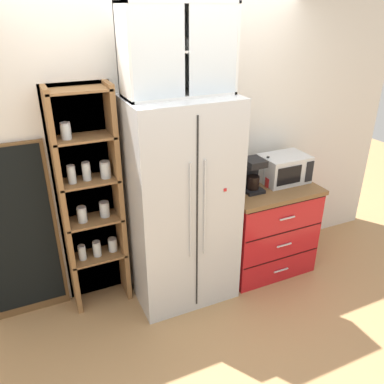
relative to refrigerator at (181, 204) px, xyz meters
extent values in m
plane|color=tan|center=(0.00, -0.04, -0.91)|extent=(10.69, 10.69, 0.00)
cube|color=silver|center=(0.00, 0.36, 0.37)|extent=(4.99, 0.10, 2.55)
cube|color=silver|center=(0.00, 0.00, 0.00)|extent=(0.86, 0.62, 1.82)
cube|color=black|center=(0.00, -0.32, 0.00)|extent=(0.01, 0.01, 1.67)
cylinder|color=silver|center=(-0.06, -0.33, 0.09)|extent=(0.02, 0.02, 0.82)
cylinder|color=silver|center=(0.06, -0.33, 0.09)|extent=(0.02, 0.02, 0.82)
cube|color=red|center=(0.24, -0.32, 0.22)|extent=(0.02, 0.01, 0.02)
cube|color=brown|center=(-0.71, 0.33, 0.05)|extent=(0.52, 0.04, 1.93)
cube|color=olive|center=(-0.93, 0.19, 0.05)|extent=(0.04, 0.25, 1.93)
cube|color=olive|center=(-0.49, 0.19, 0.05)|extent=(0.04, 0.25, 1.93)
cube|color=olive|center=(-0.71, 0.19, -0.44)|extent=(0.46, 0.25, 0.02)
cylinder|color=silver|center=(-0.84, 0.18, -0.37)|extent=(0.07, 0.07, 0.12)
cylinder|color=white|center=(-0.84, 0.18, -0.39)|extent=(0.06, 0.06, 0.08)
cylinder|color=#B2B2B7|center=(-0.84, 0.18, -0.31)|extent=(0.06, 0.06, 0.01)
cylinder|color=silver|center=(-0.72, 0.18, -0.37)|extent=(0.07, 0.07, 0.13)
cylinder|color=white|center=(-0.72, 0.18, -0.39)|extent=(0.06, 0.06, 0.09)
cylinder|color=#B2B2B7|center=(-0.72, 0.18, -0.30)|extent=(0.07, 0.07, 0.01)
cylinder|color=silver|center=(-0.57, 0.20, -0.38)|extent=(0.08, 0.08, 0.11)
cylinder|color=#2D2D2D|center=(-0.57, 0.20, -0.40)|extent=(0.07, 0.07, 0.07)
cylinder|color=#B2B2B7|center=(-0.57, 0.20, -0.32)|extent=(0.07, 0.07, 0.01)
cube|color=olive|center=(-0.71, 0.19, -0.09)|extent=(0.46, 0.25, 0.02)
cylinder|color=silver|center=(-0.80, 0.18, -0.02)|extent=(0.08, 0.08, 0.12)
cylinder|color=brown|center=(-0.80, 0.18, -0.04)|extent=(0.07, 0.07, 0.08)
cylinder|color=#B2B2B7|center=(-0.80, 0.18, 0.05)|extent=(0.07, 0.07, 0.01)
cylinder|color=silver|center=(-0.61, 0.20, -0.02)|extent=(0.08, 0.08, 0.12)
cylinder|color=beige|center=(-0.61, 0.20, -0.04)|extent=(0.07, 0.07, 0.08)
cylinder|color=#B2B2B7|center=(-0.61, 0.20, 0.05)|extent=(0.08, 0.08, 0.01)
cube|color=olive|center=(-0.71, 0.19, 0.27)|extent=(0.46, 0.25, 0.02)
cylinder|color=silver|center=(-0.84, 0.18, 0.34)|extent=(0.06, 0.06, 0.13)
cylinder|color=#382316|center=(-0.84, 0.18, 0.32)|extent=(0.05, 0.05, 0.09)
cylinder|color=#B2B2B7|center=(-0.84, 0.18, 0.42)|extent=(0.06, 0.06, 0.01)
cylinder|color=silver|center=(-0.72, 0.19, 0.34)|extent=(0.07, 0.07, 0.14)
cylinder|color=#E0C67F|center=(-0.72, 0.19, 0.32)|extent=(0.06, 0.06, 0.09)
cylinder|color=#B2B2B7|center=(-0.72, 0.19, 0.42)|extent=(0.06, 0.06, 0.01)
cylinder|color=silver|center=(-0.57, 0.18, 0.34)|extent=(0.08, 0.08, 0.13)
cylinder|color=#B77A38|center=(-0.57, 0.18, 0.32)|extent=(0.07, 0.07, 0.09)
cylinder|color=#B2B2B7|center=(-0.57, 0.18, 0.41)|extent=(0.08, 0.08, 0.01)
cube|color=olive|center=(-0.71, 0.19, 0.62)|extent=(0.46, 0.25, 0.02)
cylinder|color=silver|center=(-0.83, 0.18, 0.69)|extent=(0.08, 0.08, 0.11)
cylinder|color=#CCB78C|center=(-0.83, 0.18, 0.67)|extent=(0.07, 0.07, 0.08)
cylinder|color=#B2B2B7|center=(-0.83, 0.18, 0.75)|extent=(0.07, 0.07, 0.01)
cube|color=olive|center=(-0.71, 0.19, 0.98)|extent=(0.46, 0.25, 0.02)
cube|color=red|center=(0.90, 0.01, -0.48)|extent=(0.86, 0.60, 0.86)
cube|color=brown|center=(0.90, 0.01, -0.03)|extent=(0.89, 0.63, 0.04)
cube|color=black|center=(0.90, -0.30, -0.64)|extent=(0.84, 0.00, 0.01)
cube|color=silver|center=(0.90, -0.30, -0.77)|extent=(0.16, 0.01, 0.01)
cube|color=black|center=(0.90, -0.30, -0.35)|extent=(0.84, 0.00, 0.01)
cube|color=silver|center=(0.90, -0.30, -0.48)|extent=(0.16, 0.01, 0.01)
cube|color=black|center=(0.90, -0.30, -0.06)|extent=(0.84, 0.00, 0.01)
cube|color=silver|center=(0.90, -0.30, -0.20)|extent=(0.16, 0.01, 0.01)
cube|color=silver|center=(1.09, 0.06, 0.12)|extent=(0.44, 0.32, 0.26)
cube|color=black|center=(1.03, -0.10, 0.12)|extent=(0.26, 0.01, 0.17)
cube|color=black|center=(1.26, -0.10, 0.12)|extent=(0.08, 0.01, 0.20)
cube|color=black|center=(0.70, -0.01, 0.00)|extent=(0.17, 0.20, 0.03)
cube|color=black|center=(0.70, 0.06, 0.14)|extent=(0.17, 0.06, 0.30)
cube|color=black|center=(0.70, -0.01, 0.27)|extent=(0.17, 0.20, 0.06)
cylinder|color=black|center=(0.70, -0.02, 0.08)|extent=(0.11, 0.11, 0.12)
cylinder|color=navy|center=(0.53, 0.04, 0.03)|extent=(0.07, 0.07, 0.09)
torus|color=navy|center=(0.58, 0.04, 0.03)|extent=(0.05, 0.01, 0.05)
cylinder|color=red|center=(0.90, 0.01, 0.03)|extent=(0.08, 0.08, 0.09)
torus|color=red|center=(0.95, 0.01, 0.04)|extent=(0.05, 0.01, 0.05)
cylinder|color=silver|center=(0.90, 0.06, 0.09)|extent=(0.06, 0.06, 0.20)
cone|color=silver|center=(0.90, 0.06, 0.19)|extent=(0.06, 0.06, 0.04)
cylinder|color=silver|center=(0.90, 0.06, 0.22)|extent=(0.03, 0.03, 0.07)
cylinder|color=black|center=(0.90, 0.06, 0.26)|extent=(0.03, 0.03, 0.01)
cube|color=silver|center=(0.00, 0.17, 1.23)|extent=(0.83, 0.02, 0.64)
cube|color=silver|center=(0.00, 0.02, 1.54)|extent=(0.83, 0.32, 0.02)
cube|color=silver|center=(0.00, 0.02, 0.92)|extent=(0.83, 0.32, 0.02)
cube|color=silver|center=(-0.40, 0.02, 1.23)|extent=(0.02, 0.32, 0.64)
cube|color=silver|center=(0.40, 0.02, 1.23)|extent=(0.02, 0.32, 0.64)
cube|color=silver|center=(0.00, 0.02, 1.23)|extent=(0.80, 0.30, 0.02)
cube|color=silver|center=(-0.21, -0.13, 1.23)|extent=(0.38, 0.01, 0.60)
cube|color=silver|center=(0.21, -0.13, 1.23)|extent=(0.38, 0.01, 0.60)
cylinder|color=silver|center=(-0.29, 0.02, 0.93)|extent=(0.05, 0.05, 0.00)
cylinder|color=silver|center=(-0.29, 0.02, 0.96)|extent=(0.01, 0.01, 0.07)
cone|color=silver|center=(-0.29, 0.02, 1.02)|extent=(0.06, 0.06, 0.05)
cylinder|color=silver|center=(-0.10, 0.02, 0.93)|extent=(0.05, 0.05, 0.00)
cylinder|color=silver|center=(-0.10, 0.02, 0.96)|extent=(0.01, 0.01, 0.07)
cone|color=silver|center=(-0.10, 0.02, 1.02)|extent=(0.06, 0.06, 0.05)
cylinder|color=silver|center=(0.10, 0.02, 0.93)|extent=(0.05, 0.05, 0.00)
cylinder|color=silver|center=(0.10, 0.02, 0.96)|extent=(0.01, 0.01, 0.07)
cone|color=silver|center=(0.10, 0.02, 1.02)|extent=(0.06, 0.06, 0.05)
cylinder|color=silver|center=(0.29, 0.02, 0.93)|extent=(0.05, 0.05, 0.00)
cylinder|color=silver|center=(0.29, 0.02, 0.96)|extent=(0.01, 0.01, 0.07)
cone|color=silver|center=(0.29, 0.02, 1.02)|extent=(0.06, 0.06, 0.05)
cylinder|color=white|center=(-0.25, 0.02, 1.27)|extent=(0.06, 0.06, 0.07)
cylinder|color=white|center=(-0.08, 0.02, 1.27)|extent=(0.06, 0.06, 0.07)
cylinder|color=white|center=(0.08, 0.02, 1.27)|extent=(0.06, 0.06, 0.07)
cylinder|color=white|center=(0.25, 0.02, 1.27)|extent=(0.06, 0.06, 0.07)
cube|color=brown|center=(-1.29, 0.29, -0.14)|extent=(0.60, 0.04, 1.53)
cube|color=black|center=(-1.29, 0.27, -0.11)|extent=(0.54, 0.01, 1.43)
camera|label=1|loc=(-1.14, -2.71, 1.52)|focal=36.45mm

